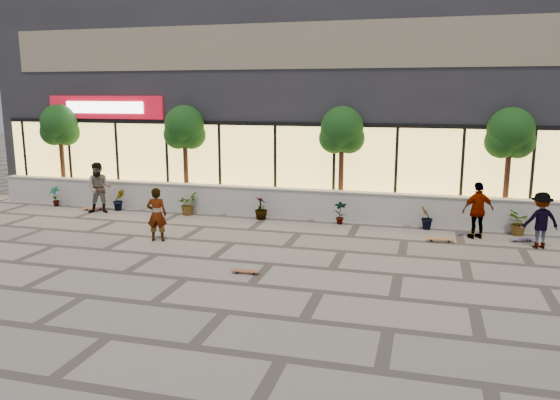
% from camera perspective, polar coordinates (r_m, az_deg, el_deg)
% --- Properties ---
extents(ground, '(80.00, 80.00, 0.00)m').
position_cam_1_polar(ground, '(13.36, -9.85, -8.10)').
color(ground, gray).
rests_on(ground, ground).
extents(planter_wall, '(22.00, 0.42, 1.04)m').
position_cam_1_polar(planter_wall, '(19.56, -1.25, -0.18)').
color(planter_wall, beige).
rests_on(planter_wall, ground).
extents(retail_building, '(24.00, 9.17, 8.50)m').
position_cam_1_polar(retail_building, '(24.49, 2.41, 10.86)').
color(retail_building, '#26252B').
rests_on(retail_building, ground).
extents(shrub_a, '(0.43, 0.29, 0.81)m').
position_cam_1_polar(shrub_a, '(22.99, -22.43, 0.37)').
color(shrub_a, '#123912').
rests_on(shrub_a, ground).
extents(shrub_b, '(0.57, 0.57, 0.81)m').
position_cam_1_polar(shrub_b, '(21.41, -16.47, 0.02)').
color(shrub_b, '#123912').
rests_on(shrub_b, ground).
extents(shrub_c, '(0.68, 0.77, 0.81)m').
position_cam_1_polar(shrub_c, '(20.09, -9.65, -0.39)').
color(shrub_c, '#123912').
rests_on(shrub_c, ground).
extents(shrub_d, '(0.64, 0.64, 0.81)m').
position_cam_1_polar(shrub_d, '(19.10, -2.00, -0.83)').
color(shrub_d, '#123912').
rests_on(shrub_d, ground).
extents(shrub_e, '(0.46, 0.35, 0.81)m').
position_cam_1_polar(shrub_e, '(18.48, 6.32, -1.30)').
color(shrub_e, '#123912').
rests_on(shrub_e, ground).
extents(shrub_f, '(0.55, 0.57, 0.81)m').
position_cam_1_polar(shrub_f, '(18.28, 15.03, -1.76)').
color(shrub_f, '#123912').
rests_on(shrub_f, ground).
extents(shrub_g, '(0.77, 0.84, 0.81)m').
position_cam_1_polar(shrub_g, '(18.50, 23.73, -2.18)').
color(shrub_g, '#123912').
rests_on(shrub_g, ground).
extents(tree_west, '(1.60, 1.50, 3.92)m').
position_cam_1_polar(tree_west, '(23.98, -22.03, 7.04)').
color(tree_west, '#4F2C1C').
rests_on(tree_west, ground).
extents(tree_midwest, '(1.60, 1.50, 3.92)m').
position_cam_1_polar(tree_midwest, '(21.13, -9.94, 7.23)').
color(tree_midwest, '#4F2C1C').
rests_on(tree_midwest, ground).
extents(tree_mideast, '(1.60, 1.50, 3.92)m').
position_cam_1_polar(tree_mideast, '(19.37, 6.48, 6.99)').
color(tree_mideast, '#4F2C1C').
rests_on(tree_mideast, ground).
extents(tree_east, '(1.60, 1.50, 3.92)m').
position_cam_1_polar(tree_east, '(19.31, 22.92, 6.17)').
color(tree_east, '#4F2C1C').
rests_on(tree_east, ground).
extents(skater_center, '(0.66, 0.51, 1.62)m').
position_cam_1_polar(skater_center, '(16.62, -12.75, -1.49)').
color(skater_center, silver).
rests_on(skater_center, ground).
extents(skater_left, '(1.10, 0.98, 1.88)m').
position_cam_1_polar(skater_left, '(21.06, -18.36, 1.21)').
color(skater_left, tan).
rests_on(skater_left, ground).
extents(skater_right_near, '(1.10, 0.82, 1.74)m').
position_cam_1_polar(skater_right_near, '(17.55, 19.98, -1.03)').
color(skater_right_near, white).
rests_on(skater_right_near, ground).
extents(skater_right_far, '(1.17, 0.86, 1.62)m').
position_cam_1_polar(skater_right_far, '(17.18, 25.58, -1.92)').
color(skater_right_far, maroon).
rests_on(skater_right_far, ground).
extents(skateboard_center, '(0.70, 0.21, 0.08)m').
position_cam_1_polar(skateboard_center, '(13.51, -3.64, -7.43)').
color(skateboard_center, brown).
rests_on(skateboard_center, ground).
extents(skateboard_left, '(0.82, 0.51, 0.10)m').
position_cam_1_polar(skateboard_left, '(21.78, -18.92, -0.81)').
color(skateboard_left, '#C24D24').
rests_on(skateboard_left, ground).
extents(skateboard_right_near, '(0.83, 0.28, 0.10)m').
position_cam_1_polar(skateboard_right_near, '(16.97, 16.39, -3.94)').
color(skateboard_right_near, '#986331').
rests_on(skateboard_right_near, ground).
extents(skateboard_right_far, '(0.74, 0.49, 0.09)m').
position_cam_1_polar(skateboard_right_far, '(17.85, 23.96, -3.75)').
color(skateboard_right_far, '#614885').
rests_on(skateboard_right_far, ground).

